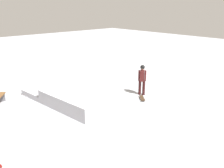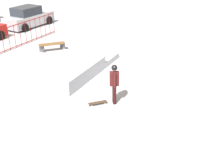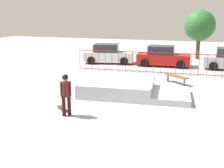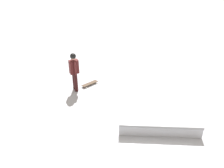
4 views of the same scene
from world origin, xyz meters
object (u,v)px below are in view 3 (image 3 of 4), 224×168
at_px(parked_car_white, 108,54).
at_px(distant_tree, 200,26).
at_px(skater, 66,92).
at_px(park_bench, 176,78).
at_px(skate_ramp, 126,89).
at_px(parked_car_red, 163,57).
at_px(skateboard, 62,108).

height_order(parked_car_white, distant_tree, distant_tree).
relative_size(skater, park_bench, 1.15).
xyz_separation_m(skate_ramp, parked_car_red, (0.72, 8.55, 0.41)).
bearing_deg(distant_tree, skate_ramp, -104.29).
distance_m(parked_car_white, distant_tree, 8.75).
height_order(skateboard, parked_car_white, parked_car_white).
distance_m(skateboard, park_bench, 7.46).
height_order(parked_car_red, distant_tree, distant_tree).
bearing_deg(skate_ramp, skater, -119.76).
bearing_deg(skateboard, parked_car_red, 115.82).
bearing_deg(parked_car_red, skateboard, -105.90).
relative_size(skate_ramp, park_bench, 3.74).
xyz_separation_m(skate_ramp, distant_tree, (3.30, 12.97, 2.68)).
bearing_deg(skate_ramp, parked_car_white, 109.20).
bearing_deg(parked_car_white, skater, -90.33).
height_order(skater, skateboard, skater).
relative_size(skate_ramp, parked_car_red, 1.35).
bearing_deg(skateboard, park_bench, 94.50).
distance_m(skate_ramp, park_bench, 3.87).
height_order(park_bench, parked_car_white, parked_car_white).
bearing_deg(skater, skate_ramp, 120.00).
distance_m(skateboard, distant_tree, 17.04).
bearing_deg(skate_ramp, parked_car_red, 79.99).
bearing_deg(skateboard, distant_tree, 110.82).
xyz_separation_m(park_bench, distant_tree, (1.10, 9.79, 2.64)).
height_order(skater, parked_car_red, skater).
height_order(skate_ramp, skater, skater).
bearing_deg(skateboard, skater, -7.10).
distance_m(skate_ramp, distant_tree, 13.65).
bearing_deg(distant_tree, parked_car_red, -120.32).
height_order(skater, distant_tree, distant_tree).
bearing_deg(parked_car_white, distant_tree, 21.53).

